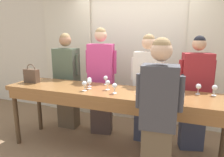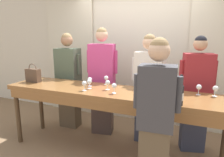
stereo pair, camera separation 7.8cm
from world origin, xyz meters
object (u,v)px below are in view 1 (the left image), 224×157
at_px(wine_glass_front_left, 89,80).
at_px(tasting_bar, 110,96).
at_px(handbag, 32,75).
at_px(guest_striped_shirt, 195,94).
at_px(wine_glass_front_mid, 215,88).
at_px(wine_glass_center_mid, 84,84).
at_px(wine_glass_back_mid, 115,86).
at_px(wine_glass_center_left, 108,83).
at_px(wine_bottle, 181,93).
at_px(guest_pink_top, 101,81).
at_px(guest_cream_sweater, 147,88).
at_px(wine_glass_back_left, 89,82).
at_px(guest_olive_jacket, 67,81).
at_px(host_pouring, 158,120).
at_px(wine_glass_center_right, 106,78).
at_px(wine_glass_front_right, 198,87).

bearing_deg(wine_glass_front_left, tasting_bar, -14.92).
distance_m(handbag, guest_striped_shirt, 2.55).
distance_m(handbag, wine_glass_front_mid, 2.69).
xyz_separation_m(wine_glass_front_mid, wine_glass_center_mid, (-1.65, -0.38, 0.00)).
bearing_deg(wine_glass_back_mid, wine_glass_center_left, 137.54).
xyz_separation_m(wine_bottle, handbag, (-2.30, 0.26, -0.01)).
height_order(wine_bottle, wine_glass_back_mid, wine_bottle).
bearing_deg(guest_pink_top, guest_cream_sweater, 0.00).
relative_size(handbag, wine_glass_back_left, 2.21).
bearing_deg(wine_glass_back_mid, wine_bottle, -10.03).
relative_size(handbag, wine_glass_back_mid, 2.21).
bearing_deg(tasting_bar, wine_glass_center_left, 146.53).
bearing_deg(guest_olive_jacket, handbag, -114.65).
distance_m(wine_glass_front_left, host_pouring, 1.30).
bearing_deg(handbag, wine_glass_center_right, 14.34).
distance_m(wine_glass_front_right, wine_glass_center_mid, 1.51).
height_order(wine_glass_back_left, guest_olive_jacket, guest_olive_jacket).
bearing_deg(wine_glass_center_mid, guest_cream_sweater, 45.26).
relative_size(tasting_bar, guest_pink_top, 1.70).
xyz_separation_m(wine_glass_center_mid, guest_pink_top, (-0.07, 0.73, -0.13)).
height_order(wine_glass_front_right, host_pouring, host_pouring).
xyz_separation_m(tasting_bar, wine_glass_back_mid, (0.11, -0.11, 0.19)).
relative_size(guest_pink_top, guest_cream_sweater, 1.06).
bearing_deg(wine_glass_back_mid, wine_glass_front_mid, 16.18).
xyz_separation_m(wine_glass_front_right, guest_cream_sweater, (-0.73, 0.36, -0.17)).
xyz_separation_m(wine_glass_center_left, wine_glass_center_right, (-0.14, 0.27, 0.00)).
height_order(wine_glass_front_mid, host_pouring, host_pouring).
bearing_deg(wine_glass_back_mid, wine_glass_center_right, 125.90).
xyz_separation_m(wine_glass_back_mid, guest_pink_top, (-0.50, 0.70, -0.13)).
distance_m(guest_olive_jacket, host_pouring, 2.16).
bearing_deg(guest_pink_top, wine_glass_front_right, -13.13).
bearing_deg(wine_glass_front_left, wine_bottle, -15.27).
distance_m(wine_glass_front_right, wine_glass_back_left, 1.46).
xyz_separation_m(wine_glass_back_mid, guest_cream_sweater, (0.30, 0.70, -0.17)).
bearing_deg(tasting_bar, wine_glass_front_right, 11.60).
relative_size(guest_pink_top, guest_striped_shirt, 1.07).
distance_m(guest_olive_jacket, guest_striped_shirt, 2.20).
distance_m(guest_pink_top, guest_striped_shirt, 1.51).
height_order(guest_olive_jacket, guest_striped_shirt, guest_olive_jacket).
bearing_deg(guest_pink_top, wine_glass_back_mid, -54.55).
height_order(wine_bottle, host_pouring, host_pouring).
xyz_separation_m(wine_glass_back_mid, guest_striped_shirt, (1.01, 0.70, -0.20)).
xyz_separation_m(wine_glass_center_mid, wine_glass_back_left, (0.02, 0.12, -0.00)).
relative_size(guest_olive_jacket, guest_pink_top, 0.95).
xyz_separation_m(wine_glass_front_left, host_pouring, (1.11, -0.66, -0.18)).
xyz_separation_m(wine_bottle, wine_glass_front_left, (-1.31, 0.36, -0.03)).
distance_m(wine_bottle, wine_glass_center_right, 1.26).
relative_size(tasting_bar, wine_glass_front_right, 23.05).
height_order(wine_bottle, wine_glass_back_left, wine_bottle).
bearing_deg(wine_bottle, host_pouring, -123.24).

